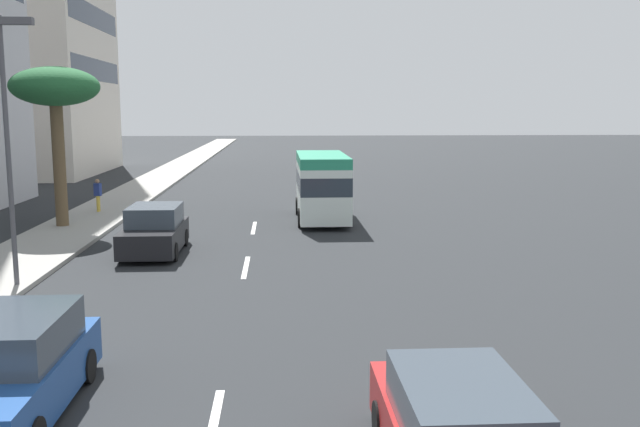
% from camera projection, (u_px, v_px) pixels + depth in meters
% --- Properties ---
extents(ground_plane, '(198.00, 198.00, 0.00)m').
position_uv_depth(ground_plane, '(259.00, 205.00, 37.07)').
color(ground_plane, '#26282B').
extents(sidewalk_right, '(162.00, 3.27, 0.15)m').
position_uv_depth(sidewalk_right, '(114.00, 205.00, 36.60)').
color(sidewalk_right, '#9E9B93').
rests_on(sidewalk_right, ground_plane).
extents(lane_stripe_mid, '(3.20, 0.16, 0.01)m').
position_uv_depth(lane_stripe_mid, '(246.00, 267.00, 22.45)').
color(lane_stripe_mid, silver).
rests_on(lane_stripe_mid, ground_plane).
extents(lane_stripe_far, '(3.20, 0.16, 0.01)m').
position_uv_depth(lane_stripe_far, '(254.00, 228.00, 29.91)').
color(lane_stripe_far, silver).
rests_on(lane_stripe_far, ground_plane).
extents(car_second, '(4.29, 1.96, 1.70)m').
position_uv_depth(car_second, '(155.00, 231.00, 24.57)').
color(car_second, black).
rests_on(car_second, ground_plane).
extents(minibus_third, '(6.53, 2.33, 3.06)m').
position_uv_depth(minibus_third, '(322.00, 184.00, 31.78)').
color(minibus_third, silver).
rests_on(minibus_third, ground_plane).
extents(car_fourth, '(4.66, 1.79, 1.70)m').
position_uv_depth(car_fourth, '(15.00, 370.00, 11.47)').
color(car_fourth, '#1E478C').
rests_on(car_fourth, ground_plane).
extents(pedestrian_near_lamp, '(0.31, 0.37, 1.60)m').
position_uv_depth(pedestrian_near_lamp, '(98.00, 194.00, 33.60)').
color(pedestrian_near_lamp, gold).
rests_on(pedestrian_near_lamp, sidewalk_right).
extents(palm_tree, '(3.66, 3.66, 6.73)m').
position_uv_depth(palm_tree, '(55.00, 91.00, 28.82)').
color(palm_tree, brown).
rests_on(palm_tree, sidewalk_right).
extents(street_lamp, '(0.24, 0.97, 7.48)m').
position_uv_depth(street_lamp, '(10.00, 124.00, 19.04)').
color(street_lamp, '#4C4C51').
rests_on(street_lamp, sidewalk_right).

